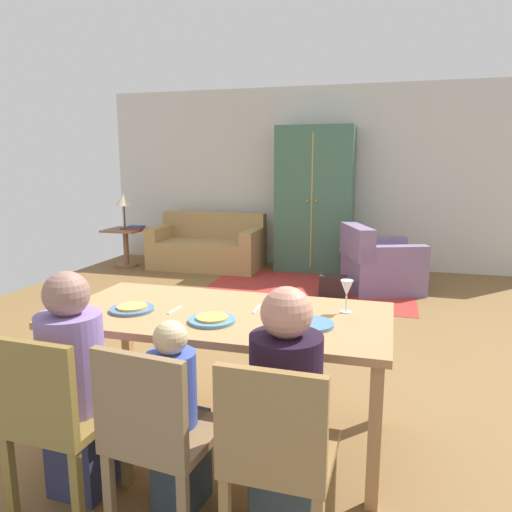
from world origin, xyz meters
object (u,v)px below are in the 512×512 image
object	(u,v)px
plate_near_woman	(310,324)
side_table	(126,242)
book_upper	(136,227)
wine_glass	(347,289)
table_lamp	(124,201)
handbag	(333,286)
book_lower	(135,229)
dining_chair_child	(157,431)
dining_chair_woman	(277,450)
dining_chair_man	(54,414)
person_man	(79,392)
couch	(208,248)
person_child	(177,423)
plate_near_man	(132,309)
dining_table	(224,324)
armoire	(315,200)
armchair	(378,265)
person_woman	(287,422)
plate_near_child	(212,320)

from	to	relation	value
plate_near_woman	side_table	xyz separation A→B (m)	(-3.58, 4.21, -0.39)
book_upper	plate_near_woman	bearing A→B (deg)	-51.24
side_table	wine_glass	bearing A→B (deg)	-46.44
table_lamp	handbag	distance (m)	3.54
handbag	book_upper	bearing A→B (deg)	163.73
book_upper	book_lower	bearing A→B (deg)	-97.85
book_upper	handbag	world-z (taller)	book_upper
dining_chair_child	dining_chair_woman	distance (m)	0.51
plate_near_woman	book_upper	world-z (taller)	plate_near_woman
dining_chair_man	wine_glass	bearing A→B (deg)	40.23
person_man	couch	bearing A→B (deg)	104.63
dining_chair_woman	book_upper	bearing A→B (deg)	124.46
dining_chair_man	person_child	xyz separation A→B (m)	(0.51, 0.17, -0.06)
plate_near_man	dining_table	bearing A→B (deg)	13.31
couch	person_man	bearing A→B (deg)	-75.37
armoire	table_lamp	xyz separation A→B (m)	(-2.84, -0.51, -0.04)
armchair	couch	bearing A→B (deg)	165.13
armchair	plate_near_woman	bearing A→B (deg)	-93.53
plate_near_man	armoire	size ratio (longest dim) A/B	0.12
plate_near_man	handbag	world-z (taller)	plate_near_man
book_upper	handbag	bearing A→B (deg)	-16.27
person_man	armoire	world-z (taller)	armoire
plate_near_woman	person_woman	distance (m)	0.60
armoire	side_table	size ratio (longest dim) A/B	3.62
book_upper	dining_chair_man	bearing A→B (deg)	-64.36
person_man	dining_chair_child	distance (m)	0.53
dining_chair_man	person_woman	distance (m)	1.03
dining_table	book_lower	size ratio (longest dim) A/B	8.38
person_child	person_woman	bearing A→B (deg)	0.60
wine_glass	dining_chair_child	size ratio (longest dim) A/B	0.21
plate_near_man	side_table	bearing A→B (deg)	121.23
plate_near_child	person_woman	world-z (taller)	person_woman
plate_near_child	plate_near_man	bearing A→B (deg)	173.25
table_lamp	dining_chair_child	bearing A→B (deg)	-58.11
dining_chair_man	book_lower	xyz separation A→B (m)	(-2.37, 4.90, 0.10)
dining_table	book_upper	xyz separation A→B (m)	(-2.88, 4.12, -0.07)
person_child	book_lower	size ratio (longest dim) A/B	4.20
plate_near_man	dining_chair_woman	bearing A→B (deg)	-34.41
person_child	side_table	size ratio (longest dim) A/B	1.59
person_man	side_table	bearing A→B (deg)	118.39
wine_glass	person_man	size ratio (longest dim) A/B	0.17
dining_table	plate_near_man	bearing A→B (deg)	-166.69
dining_chair_child	person_child	bearing A→B (deg)	85.81
armchair	handbag	xyz separation A→B (m)	(-0.50, -0.48, -0.19)
wine_glass	couch	bearing A→B (deg)	120.61
dining_table	wine_glass	size ratio (longest dim) A/B	9.92
person_man	person_woman	xyz separation A→B (m)	(1.01, 0.00, 0.00)
dining_chair_child	book_upper	xyz separation A→B (m)	(-2.87, 4.93, 0.13)
armchair	book_upper	world-z (taller)	armchair
plate_near_woman	dining_chair_man	world-z (taller)	dining_chair_man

